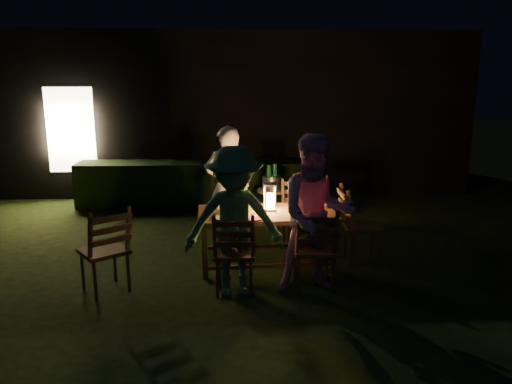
{
  "coord_description": "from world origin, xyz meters",
  "views": [
    {
      "loc": [
        0.27,
        -5.42,
        2.42
      ],
      "look_at": [
        0.56,
        0.85,
        0.91
      ],
      "focal_mm": 35.0,
      "sensor_mm": 36.0,
      "label": 1
    }
  ],
  "objects_px": {
    "chair_far_left": "(229,224)",
    "lantern": "(270,198)",
    "chair_far_right": "(298,225)",
    "chair_near_right": "(314,263)",
    "chair_near_left": "(234,267)",
    "person_opp_right": "(316,215)",
    "bottle_table": "(247,201)",
    "dining_table": "(267,217)",
    "person_opp_left": "(234,223)",
    "bottle_bucket_a": "(269,180)",
    "bottle_bucket_b": "(275,179)",
    "chair_end": "(360,239)",
    "chair_spare": "(106,265)",
    "side_table": "(272,194)",
    "ice_bucket": "(272,183)",
    "person_house_side": "(228,187)"
  },
  "relations": [
    {
      "from": "chair_far_right",
      "to": "bottle_bucket_b",
      "type": "distance_m",
      "value": 1.01
    },
    {
      "from": "person_opp_right",
      "to": "chair_end",
      "type": "bearing_deg",
      "value": 46.53
    },
    {
      "from": "chair_near_right",
      "to": "side_table",
      "type": "height_order",
      "value": "chair_near_right"
    },
    {
      "from": "chair_spare",
      "to": "ice_bucket",
      "type": "bearing_deg",
      "value": 11.96
    },
    {
      "from": "chair_far_left",
      "to": "ice_bucket",
      "type": "xyz_separation_m",
      "value": [
        0.68,
        0.84,
        0.41
      ]
    },
    {
      "from": "chair_end",
      "to": "chair_spare",
      "type": "bearing_deg",
      "value": -75.66
    },
    {
      "from": "person_opp_right",
      "to": "side_table",
      "type": "relative_size",
      "value": 2.86
    },
    {
      "from": "person_house_side",
      "to": "lantern",
      "type": "distance_m",
      "value": 0.92
    },
    {
      "from": "chair_spare",
      "to": "side_table",
      "type": "bearing_deg",
      "value": 11.96
    },
    {
      "from": "chair_far_right",
      "to": "chair_far_left",
      "type": "bearing_deg",
      "value": -2.35
    },
    {
      "from": "chair_far_right",
      "to": "ice_bucket",
      "type": "bearing_deg",
      "value": -73.41
    },
    {
      "from": "person_opp_left",
      "to": "bottle_bucket_a",
      "type": "xyz_separation_m",
      "value": [
        0.55,
        2.39,
        -0.05
      ]
    },
    {
      "from": "side_table",
      "to": "lantern",
      "type": "bearing_deg",
      "value": -95.35
    },
    {
      "from": "person_house_side",
      "to": "bottle_bucket_b",
      "type": "xyz_separation_m",
      "value": [
        0.73,
        0.84,
        -0.07
      ]
    },
    {
      "from": "chair_end",
      "to": "person_opp_right",
      "type": "xyz_separation_m",
      "value": [
        -0.73,
        -0.86,
        0.58
      ]
    },
    {
      "from": "lantern",
      "to": "chair_near_left",
      "type": "bearing_deg",
      "value": -118.46
    },
    {
      "from": "person_opp_right",
      "to": "person_opp_left",
      "type": "relative_size",
      "value": 1.07
    },
    {
      "from": "chair_spare",
      "to": "ice_bucket",
      "type": "height_order",
      "value": "chair_spare"
    },
    {
      "from": "dining_table",
      "to": "side_table",
      "type": "relative_size",
      "value": 2.81
    },
    {
      "from": "chair_near_left",
      "to": "person_opp_left",
      "type": "relative_size",
      "value": 0.6
    },
    {
      "from": "dining_table",
      "to": "bottle_bucket_a",
      "type": "relative_size",
      "value": 5.48
    },
    {
      "from": "bottle_table",
      "to": "chair_spare",
      "type": "bearing_deg",
      "value": -156.34
    },
    {
      "from": "chair_near_left",
      "to": "person_opp_left",
      "type": "xyz_separation_m",
      "value": [
        0.0,
        -0.05,
        0.53
      ]
    },
    {
      "from": "chair_far_left",
      "to": "lantern",
      "type": "bearing_deg",
      "value": 128.14
    },
    {
      "from": "dining_table",
      "to": "person_opp_left",
      "type": "relative_size",
      "value": 1.05
    },
    {
      "from": "chair_near_left",
      "to": "person_opp_right",
      "type": "relative_size",
      "value": 0.56
    },
    {
      "from": "side_table",
      "to": "chair_end",
      "type": "bearing_deg",
      "value": -55.85
    },
    {
      "from": "chair_near_left",
      "to": "person_opp_left",
      "type": "height_order",
      "value": "person_opp_left"
    },
    {
      "from": "lantern",
      "to": "chair_far_right",
      "type": "bearing_deg",
      "value": 58.23
    },
    {
      "from": "chair_end",
      "to": "chair_far_right",
      "type": "bearing_deg",
      "value": -135.43
    },
    {
      "from": "dining_table",
      "to": "chair_far_right",
      "type": "relative_size",
      "value": 1.84
    },
    {
      "from": "person_opp_left",
      "to": "ice_bucket",
      "type": "distance_m",
      "value": 2.51
    },
    {
      "from": "lantern",
      "to": "bottle_bucket_b",
      "type": "xyz_separation_m",
      "value": [
        0.19,
        1.58,
        -0.09
      ]
    },
    {
      "from": "chair_end",
      "to": "person_opp_left",
      "type": "height_order",
      "value": "person_opp_left"
    },
    {
      "from": "chair_near_left",
      "to": "ice_bucket",
      "type": "relative_size",
      "value": 3.34
    },
    {
      "from": "chair_end",
      "to": "bottle_table",
      "type": "height_order",
      "value": "chair_end"
    },
    {
      "from": "person_house_side",
      "to": "bottle_table",
      "type": "distance_m",
      "value": 0.84
    },
    {
      "from": "person_house_side",
      "to": "ice_bucket",
      "type": "xyz_separation_m",
      "value": [
        0.68,
        0.8,
        -0.12
      ]
    },
    {
      "from": "person_opp_right",
      "to": "bottle_table",
      "type": "bearing_deg",
      "value": 130.49
    },
    {
      "from": "person_opp_left",
      "to": "bottle_bucket_b",
      "type": "xyz_separation_m",
      "value": [
        0.65,
        2.47,
        -0.05
      ]
    },
    {
      "from": "chair_end",
      "to": "lantern",
      "type": "height_order",
      "value": "lantern"
    },
    {
      "from": "chair_far_right",
      "to": "chair_near_right",
      "type": "bearing_deg",
      "value": 84.06
    },
    {
      "from": "dining_table",
      "to": "chair_near_right",
      "type": "distance_m",
      "value": 0.95
    },
    {
      "from": "chair_near_left",
      "to": "bottle_table",
      "type": "bearing_deg",
      "value": 80.26
    },
    {
      "from": "bottle_bucket_a",
      "to": "person_opp_left",
      "type": "bearing_deg",
      "value": -102.9
    },
    {
      "from": "dining_table",
      "to": "lantern",
      "type": "distance_m",
      "value": 0.24
    },
    {
      "from": "chair_end",
      "to": "bottle_table",
      "type": "xyz_separation_m",
      "value": [
        -1.48,
        -0.08,
        0.54
      ]
    },
    {
      "from": "chair_far_left",
      "to": "bottle_table",
      "type": "relative_size",
      "value": 3.86
    },
    {
      "from": "bottle_table",
      "to": "bottle_bucket_a",
      "type": "bearing_deg",
      "value": 75.96
    },
    {
      "from": "person_house_side",
      "to": "chair_near_right",
      "type": "bearing_deg",
      "value": 119.46
    }
  ]
}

